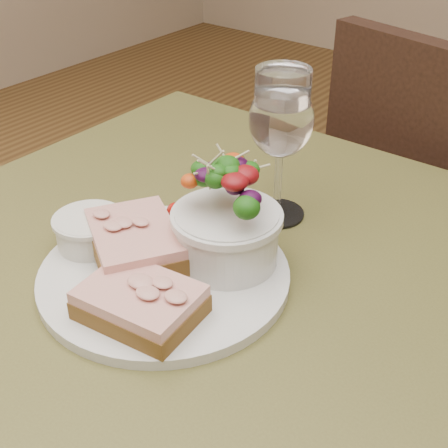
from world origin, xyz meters
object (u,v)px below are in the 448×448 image
Objects in this scene: sandwich_front at (140,302)px; ramekin at (90,230)px; cafe_table at (210,343)px; wine_glass at (281,124)px; sandwich_back at (135,241)px; chair_far at (446,322)px; dinner_plate at (164,275)px; salad_bowl at (227,214)px.

ramekin is (-0.13, 0.05, 0.00)m from sandwich_front.
wine_glass is (-0.01, 0.15, 0.22)m from cafe_table.
chair_far is at bearing 107.21° from sandwich_back.
salad_bowl is (0.04, 0.06, 0.07)m from dinner_plate.
sandwich_back is 1.17× the size of salad_bowl.
sandwich_front is 0.09m from sandwich_back.
cafe_table is 10.69× the size of ramekin.
sandwich_back is (-0.04, -0.00, 0.03)m from dinner_plate.
dinner_plate is at bearing -126.33° from salad_bowl.
wine_glass is at bearing 104.59° from sandwich_back.
sandwich_front is 0.13m from salad_bowl.
sandwich_front is 0.95× the size of salad_bowl.
sandwich_back reaches higher than dinner_plate.
wine_glass is at bearing 94.62° from cafe_table.
ramekin is 0.16m from salad_bowl.
salad_bowl is (-0.10, -0.62, 0.53)m from chair_far.
sandwich_back is (-0.07, 0.06, 0.01)m from sandwich_front.
dinner_plate is 2.13× the size of salad_bowl.
salad_bowl reaches higher than sandwich_back.
ramekin reaches higher than sandwich_front.
cafe_table is at bearing -85.38° from wine_glass.
salad_bowl is at bearing 68.35° from cafe_table.
dinner_plate is 0.08m from sandwich_front.
ramekin is at bearing 151.35° from sandwich_front.
chair_far is at bearing 76.30° from wine_glass.
salad_bowl is (0.14, 0.07, 0.04)m from ramekin.
wine_glass is at bearing 85.73° from sandwich_front.
sandwich_front is at bearing -22.10° from ramekin.
cafe_table is 0.16m from sandwich_front.
salad_bowl is at bearing -81.04° from wine_glass.
sandwich_front is 0.69× the size of wine_glass.
cafe_table is 0.19m from ramekin.
chair_far is at bearing 70.81° from ramekin.
sandwich_back is at bearing -174.57° from dinner_plate.
sandwich_front is at bearing -64.93° from dinner_plate.
chair_far reaches higher than sandwich_back.
chair_far is 0.77m from wine_glass.
wine_glass is at bearing 83.46° from dinner_plate.
dinner_plate is 0.22m from wine_glass.
dinner_plate reaches higher than cafe_table.
cafe_table is at bearing 93.96° from chair_far.
wine_glass is (0.06, 0.19, 0.09)m from sandwich_back.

